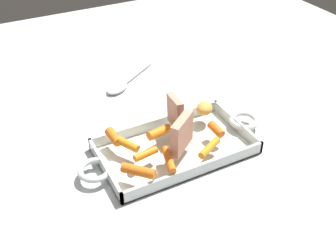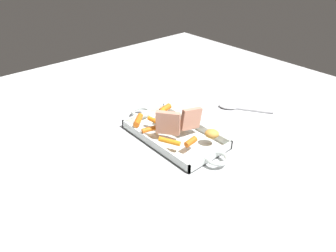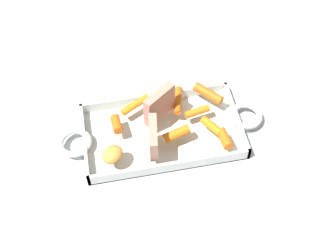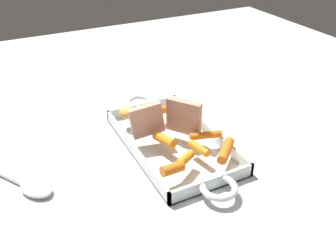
% 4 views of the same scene
% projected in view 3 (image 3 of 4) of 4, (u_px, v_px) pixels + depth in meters
% --- Properties ---
extents(ground_plane, '(1.90, 1.90, 0.00)m').
position_uv_depth(ground_plane, '(162.00, 135.00, 0.98)').
color(ground_plane, silver).
extents(roasting_dish, '(0.45, 0.19, 0.03)m').
position_uv_depth(roasting_dish, '(162.00, 132.00, 0.97)').
color(roasting_dish, silver).
rests_on(roasting_dish, ground_plane).
extents(roast_slice_thick, '(0.07, 0.06, 0.08)m').
position_uv_depth(roast_slice_thick, '(157.00, 105.00, 0.94)').
color(roast_slice_thick, tan).
rests_on(roast_slice_thick, roasting_dish).
extents(roast_slice_outer, '(0.03, 0.08, 0.08)m').
position_uv_depth(roast_slice_outer, '(153.00, 138.00, 0.89)').
color(roast_slice_outer, tan).
rests_on(roast_slice_outer, roasting_dish).
extents(baby_carrot_southeast, '(0.03, 0.05, 0.03)m').
position_uv_depth(baby_carrot_southeast, '(225.00, 139.00, 0.92)').
color(baby_carrot_southeast, orange).
rests_on(baby_carrot_southeast, roasting_dish).
extents(baby_carrot_center_left, '(0.02, 0.05, 0.02)m').
position_uv_depth(baby_carrot_center_left, '(116.00, 124.00, 0.94)').
color(baby_carrot_center_left, orange).
rests_on(baby_carrot_center_left, roasting_dish).
extents(baby_carrot_center_right, '(0.07, 0.05, 0.02)m').
position_uv_depth(baby_carrot_center_right, '(135.00, 105.00, 0.98)').
color(baby_carrot_center_right, orange).
rests_on(baby_carrot_center_right, roasting_dish).
extents(baby_carrot_northwest, '(0.06, 0.03, 0.02)m').
position_uv_depth(baby_carrot_northwest, '(197.00, 112.00, 0.97)').
color(baby_carrot_northwest, orange).
rests_on(baby_carrot_northwest, roasting_dish).
extents(baby_carrot_northeast, '(0.03, 0.07, 0.02)m').
position_uv_depth(baby_carrot_northeast, '(178.00, 100.00, 0.98)').
color(baby_carrot_northeast, orange).
rests_on(baby_carrot_northeast, roasting_dish).
extents(baby_carrot_southwest, '(0.04, 0.06, 0.02)m').
position_uv_depth(baby_carrot_southwest, '(212.00, 126.00, 0.94)').
color(baby_carrot_southwest, orange).
rests_on(baby_carrot_southwest, roasting_dish).
extents(baby_carrot_short, '(0.06, 0.07, 0.02)m').
position_uv_depth(baby_carrot_short, '(208.00, 94.00, 0.99)').
color(baby_carrot_short, orange).
rests_on(baby_carrot_short, roasting_dish).
extents(baby_carrot_long, '(0.06, 0.03, 0.03)m').
position_uv_depth(baby_carrot_long, '(176.00, 134.00, 0.93)').
color(baby_carrot_long, orange).
rests_on(baby_carrot_long, roasting_dish).
extents(potato_halved, '(0.06, 0.06, 0.03)m').
position_uv_depth(potato_halved, '(113.00, 154.00, 0.89)').
color(potato_halved, gold).
rests_on(potato_halved, roasting_dish).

